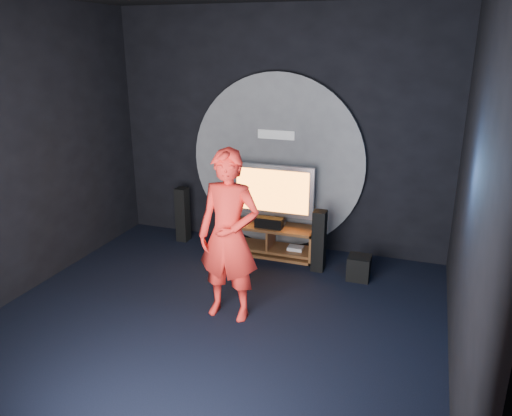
{
  "coord_description": "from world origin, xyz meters",
  "views": [
    {
      "loc": [
        2.09,
        -4.43,
        3.01
      ],
      "look_at": [
        0.16,
        1.05,
        1.05
      ],
      "focal_mm": 35.0,
      "sensor_mm": 36.0,
      "label": 1
    }
  ],
  "objects": [
    {
      "name": "front_wall",
      "position": [
        0.0,
        -2.5,
        1.75
      ],
      "size": [
        5.0,
        0.04,
        3.5
      ],
      "primitive_type": "cube",
      "color": "black",
      "rests_on": "ground"
    },
    {
      "name": "floor",
      "position": [
        0.0,
        0.0,
        0.0
      ],
      "size": [
        5.0,
        5.0,
        0.0
      ],
      "primitive_type": "plane",
      "color": "black",
      "rests_on": "ground"
    },
    {
      "name": "center_speaker",
      "position": [
        0.04,
        1.96,
        0.53
      ],
      "size": [
        0.4,
        0.15,
        0.15
      ],
      "primitive_type": "cube",
      "color": "black",
      "rests_on": "media_console"
    },
    {
      "name": "media_console",
      "position": [
        0.05,
        2.05,
        0.2
      ],
      "size": [
        1.33,
        0.45,
        0.45
      ],
      "color": "brown",
      "rests_on": "ground"
    },
    {
      "name": "remote",
      "position": [
        -0.54,
        1.93,
        0.46
      ],
      "size": [
        0.18,
        0.05,
        0.02
      ],
      "primitive_type": "cube",
      "color": "black",
      "rests_on": "media_console"
    },
    {
      "name": "left_wall",
      "position": [
        -2.5,
        0.0,
        1.75
      ],
      "size": [
        0.04,
        5.0,
        3.5
      ],
      "primitive_type": "cube",
      "color": "black",
      "rests_on": "ground"
    },
    {
      "name": "back_wall",
      "position": [
        0.0,
        2.5,
        1.75
      ],
      "size": [
        5.0,
        0.04,
        3.5
      ],
      "primitive_type": "cube",
      "color": "black",
      "rests_on": "ground"
    },
    {
      "name": "tv",
      "position": [
        0.04,
        2.12,
        0.94
      ],
      "size": [
        1.21,
        0.22,
        0.89
      ],
      "color": "#A6A6AD",
      "rests_on": "media_console"
    },
    {
      "name": "subwoofer",
      "position": [
        1.39,
        1.67,
        0.16
      ],
      "size": [
        0.29,
        0.29,
        0.32
      ],
      "primitive_type": "cube",
      "color": "black",
      "rests_on": "ground"
    },
    {
      "name": "tower_speaker_right",
      "position": [
        0.82,
        1.76,
        0.43
      ],
      "size": [
        0.17,
        0.19,
        0.86
      ],
      "primitive_type": "cube",
      "color": "black",
      "rests_on": "ground"
    },
    {
      "name": "wall_disc_panel",
      "position": [
        0.0,
        2.44,
        1.3
      ],
      "size": [
        2.6,
        0.11,
        2.6
      ],
      "color": "#515156",
      "rests_on": "ground"
    },
    {
      "name": "player",
      "position": [
        0.13,
        0.26,
        0.97
      ],
      "size": [
        0.71,
        0.47,
        1.94
      ],
      "primitive_type": "imported",
      "rotation": [
        0.0,
        0.0,
        -0.01
      ],
      "color": "red",
      "rests_on": "ground"
    },
    {
      "name": "right_wall",
      "position": [
        2.5,
        0.0,
        1.75
      ],
      "size": [
        0.04,
        5.0,
        3.5
      ],
      "primitive_type": "cube",
      "color": "black",
      "rests_on": "ground"
    },
    {
      "name": "tower_speaker_left",
      "position": [
        -1.43,
        2.11,
        0.43
      ],
      "size": [
        0.17,
        0.19,
        0.86
      ],
      "primitive_type": "cube",
      "color": "black",
      "rests_on": "ground"
    }
  ]
}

